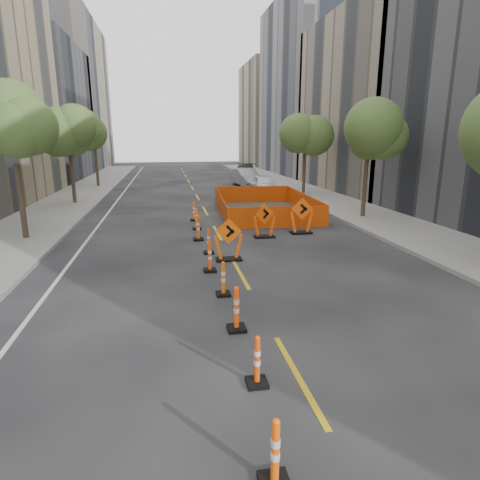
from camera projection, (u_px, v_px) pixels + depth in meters
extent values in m
plane|color=black|center=(271.00, 328.00, 9.44)|extent=(140.00, 140.00, 0.00)
cube|color=gray|center=(27.00, 230.00, 19.29)|extent=(4.00, 90.00, 0.15)
cube|color=gray|center=(372.00, 217.00, 22.43)|extent=(4.00, 90.00, 0.15)
cube|color=#4C4C51|center=(21.00, 112.00, 42.12)|extent=(12.00, 16.00, 14.00)
cube|color=gray|center=(58.00, 97.00, 57.02)|extent=(12.00, 20.00, 20.00)
cube|color=gray|center=(398.00, 105.00, 33.37)|extent=(12.00, 16.00, 14.00)
cube|color=gray|center=(325.00, 90.00, 48.26)|extent=(12.00, 18.00, 20.00)
cube|color=tan|center=(282.00, 115.00, 66.30)|extent=(12.00, 14.00, 16.00)
cylinder|color=#382B1E|center=(22.00, 205.00, 17.12)|extent=(0.24, 0.24, 3.15)
sphere|color=#4C5F28|center=(12.00, 133.00, 16.39)|extent=(2.80, 2.80, 2.80)
cylinder|color=#382B1E|center=(73.00, 181.00, 26.65)|extent=(0.24, 0.24, 3.15)
sphere|color=#4C5F28|center=(68.00, 135.00, 25.92)|extent=(2.80, 2.80, 2.80)
cylinder|color=#382B1E|center=(97.00, 170.00, 36.19)|extent=(0.24, 0.24, 3.15)
sphere|color=#4C5F28|center=(94.00, 136.00, 35.45)|extent=(2.80, 2.80, 2.80)
cylinder|color=#382B1E|center=(364.00, 190.00, 21.96)|extent=(0.24, 0.24, 3.15)
sphere|color=#4C5F28|center=(369.00, 134.00, 21.22)|extent=(2.80, 2.80, 2.80)
cylinder|color=#382B1E|center=(304.00, 175.00, 31.49)|extent=(0.24, 0.24, 3.15)
sphere|color=#4C5F28|center=(305.00, 135.00, 30.76)|extent=(2.80, 2.80, 2.80)
imported|color=white|center=(264.00, 184.00, 32.43)|extent=(1.82, 4.34, 1.47)
imported|color=#929497|center=(246.00, 177.00, 37.32)|extent=(2.37, 5.15, 1.64)
imported|color=black|center=(245.00, 172.00, 43.12)|extent=(3.64, 6.02, 1.63)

